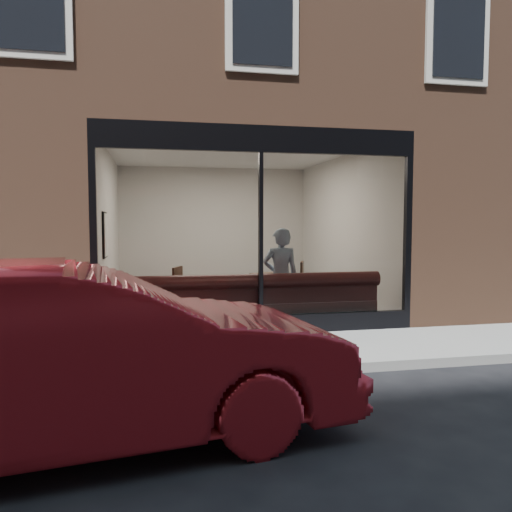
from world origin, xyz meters
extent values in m
plane|color=black|center=(0.00, 0.00, 0.00)|extent=(120.00, 120.00, 0.00)
cube|color=gray|center=(0.00, 1.00, 0.01)|extent=(40.00, 2.00, 0.01)
cube|color=gray|center=(0.00, -0.05, 0.06)|extent=(40.00, 0.10, 0.12)
cube|color=brown|center=(-3.75, 8.00, 1.60)|extent=(2.50, 12.00, 3.20)
cube|color=brown|center=(3.75, 8.00, 1.60)|extent=(2.50, 12.00, 3.20)
cube|color=brown|center=(0.00, 11.00, 1.60)|extent=(5.00, 6.00, 3.20)
plane|color=#2D2D30|center=(0.00, 5.00, 0.02)|extent=(6.00, 6.00, 0.00)
plane|color=white|center=(0.00, 5.00, 3.19)|extent=(6.00, 6.00, 0.00)
plane|color=beige|center=(0.00, 7.99, 1.60)|extent=(5.00, 0.00, 5.00)
plane|color=beige|center=(-2.49, 5.00, 1.60)|extent=(0.00, 6.00, 6.00)
plane|color=beige|center=(2.49, 5.00, 1.60)|extent=(0.00, 6.00, 6.00)
cube|color=black|center=(0.00, 2.05, 0.15)|extent=(5.00, 0.10, 0.30)
cube|color=black|center=(0.00, 2.05, 3.00)|extent=(5.00, 0.10, 0.40)
cube|color=black|center=(0.00, 2.05, 1.55)|extent=(0.06, 0.10, 2.50)
plane|color=white|center=(0.00, 2.02, 1.55)|extent=(4.80, 0.00, 4.80)
cube|color=#3B1615|center=(0.00, 2.45, 0.23)|extent=(4.00, 0.55, 0.45)
imported|color=#93ACC5|center=(0.47, 2.65, 0.82)|extent=(0.62, 0.43, 1.65)
cube|color=black|center=(-0.55, 3.52, 0.74)|extent=(0.65, 0.65, 0.04)
cube|color=black|center=(0.57, 3.78, 0.74)|extent=(0.75, 0.75, 0.04)
cube|color=black|center=(-1.37, 3.60, 0.24)|extent=(0.58, 0.58, 0.04)
cube|color=black|center=(1.14, 4.28, 0.24)|extent=(0.51, 0.51, 0.04)
cube|color=white|center=(-2.45, 3.96, 1.52)|extent=(0.02, 0.58, 0.77)
imported|color=#AC1B23|center=(-2.19, -1.41, 0.72)|extent=(4.53, 2.16, 1.43)
camera|label=1|loc=(-1.61, -5.41, 1.75)|focal=35.00mm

